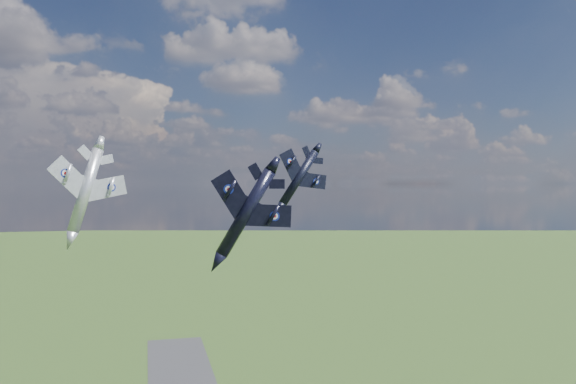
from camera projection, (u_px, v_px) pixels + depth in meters
name	position (u px, v px, depth m)	size (l,w,h in m)	color
jet_lead_navy	(246.00, 213.00, 69.78)	(11.86, 16.54, 3.42)	black
jet_high_navy	(299.00, 178.00, 84.99)	(9.50, 13.25, 2.74)	black
jet_left_silver	(86.00, 190.00, 76.73)	(11.69, 16.29, 3.37)	#A2A5AD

